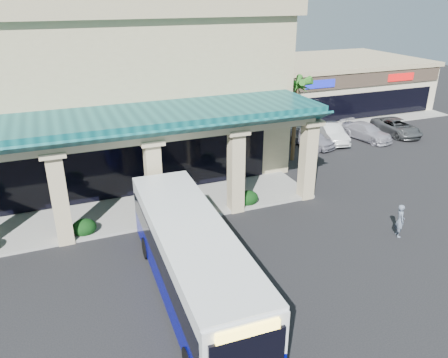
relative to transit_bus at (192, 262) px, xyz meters
name	(u,v)px	position (x,y,z in m)	size (l,w,h in m)	color
ground	(251,266)	(3.03, 1.00, -1.60)	(110.00, 110.00, 0.00)	black
main_building	(35,86)	(-4.97, 17.00, 4.07)	(30.80, 14.80, 11.35)	tan
arcade	(46,178)	(-4.97, 7.80, 1.25)	(30.00, 6.20, 5.70)	#0B4246
strip_mall	(310,84)	(21.03, 25.00, 0.85)	(22.50, 12.50, 4.90)	beige
palm_0	(295,116)	(11.53, 12.00, 1.70)	(2.40, 2.40, 6.60)	#1F5A18
palm_1	(286,110)	(12.53, 15.00, 1.30)	(2.40, 2.40, 5.80)	#1F5A18
broadleaf_tree	(236,104)	(10.53, 20.00, 0.80)	(2.60, 2.60, 4.81)	black
transit_bus	(192,262)	(0.00, 0.00, 0.00)	(2.67, 11.49, 3.21)	#000383
pedestrian	(400,220)	(11.00, 0.62, -0.74)	(0.63, 0.41, 1.72)	slate
car_silver	(311,138)	(14.42, 14.05, -0.91)	(1.64, 4.07, 1.39)	#9D9BAC
car_white	(331,133)	(16.50, 14.49, -0.87)	(1.56, 4.46, 1.47)	silver
car_red	(366,132)	(19.58, 13.90, -0.94)	(1.85, 4.55, 1.32)	#AEACBA
car_gray	(397,127)	(22.85, 14.02, -0.93)	(2.23, 4.83, 1.34)	#4C4F52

